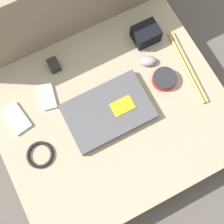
# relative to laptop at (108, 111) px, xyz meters

# --- Properties ---
(ground_plane) EXTENTS (8.00, 8.00, 0.00)m
(ground_plane) POSITION_rel_laptop_xyz_m (0.01, -0.01, -0.15)
(ground_plane) COLOR #4C4742
(couch_seat) EXTENTS (0.93, 0.79, 0.13)m
(couch_seat) POSITION_rel_laptop_xyz_m (0.01, -0.01, -0.08)
(couch_seat) COLOR gray
(couch_seat) RESTS_ON ground_plane
(couch_backrest) EXTENTS (0.93, 0.20, 0.48)m
(couch_backrest) POSITION_rel_laptop_xyz_m (0.01, 0.48, 0.09)
(couch_backrest) COLOR #7F705B
(couch_backrest) RESTS_ON ground_plane
(laptop) EXTENTS (0.34, 0.22, 0.03)m
(laptop) POSITION_rel_laptop_xyz_m (0.00, 0.00, 0.00)
(laptop) COLOR #47474C
(laptop) RESTS_ON couch_seat
(computer_mouse) EXTENTS (0.08, 0.07, 0.03)m
(computer_mouse) POSITION_rel_laptop_xyz_m (0.25, 0.12, -0.00)
(computer_mouse) COLOR gray
(computer_mouse) RESTS_ON couch_seat
(speaker_puck) EXTENTS (0.10, 0.10, 0.03)m
(speaker_puck) POSITION_rel_laptop_xyz_m (0.27, 0.02, -0.00)
(speaker_puck) COLOR red
(speaker_puck) RESTS_ON couch_seat
(phone_silver) EXTENTS (0.08, 0.12, 0.01)m
(phone_silver) POSITION_rel_laptop_xyz_m (-0.19, 0.17, -0.01)
(phone_silver) COLOR silver
(phone_silver) RESTS_ON couch_seat
(phone_black) EXTENTS (0.09, 0.13, 0.01)m
(phone_black) POSITION_rel_laptop_xyz_m (-0.34, 0.15, -0.01)
(phone_black) COLOR #B7B7BC
(phone_black) RESTS_ON couch_seat
(camera_pouch) EXTENTS (0.11, 0.09, 0.07)m
(camera_pouch) POSITION_rel_laptop_xyz_m (0.30, 0.23, 0.02)
(camera_pouch) COLOR black
(camera_pouch) RESTS_ON couch_seat
(charger_brick) EXTENTS (0.04, 0.06, 0.04)m
(charger_brick) POSITION_rel_laptop_xyz_m (-0.11, 0.28, 0.00)
(charger_brick) COLOR black
(charger_brick) RESTS_ON couch_seat
(cable_coil) EXTENTS (0.11, 0.11, 0.01)m
(cable_coil) POSITION_rel_laptop_xyz_m (-0.31, -0.03, -0.01)
(cable_coil) COLOR black
(cable_coil) RESTS_ON couch_seat
(drumstick_pair) EXTENTS (0.06, 0.34, 0.01)m
(drumstick_pair) POSITION_rel_laptop_xyz_m (0.39, 0.02, -0.01)
(drumstick_pair) COLOR tan
(drumstick_pair) RESTS_ON couch_seat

